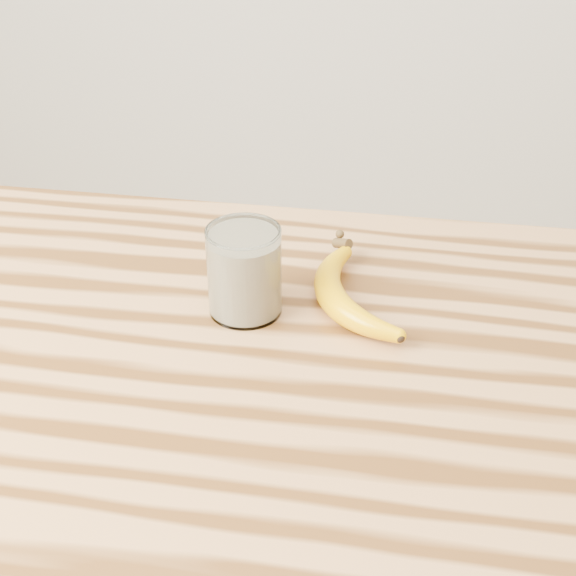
# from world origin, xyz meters

# --- Properties ---
(table) EXTENTS (1.20, 0.80, 0.90)m
(table) POSITION_xyz_m (0.00, 0.00, 0.77)
(table) COLOR #AD7645
(table) RESTS_ON ground
(smoothie_glass) EXTENTS (0.09, 0.09, 0.11)m
(smoothie_glass) POSITION_xyz_m (-0.11, 0.13, 0.95)
(smoothie_glass) COLOR white
(smoothie_glass) RESTS_ON table
(banana) EXTENTS (0.21, 0.30, 0.03)m
(banana) POSITION_xyz_m (-0.01, 0.15, 0.92)
(banana) COLOR #ECA400
(banana) RESTS_ON table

